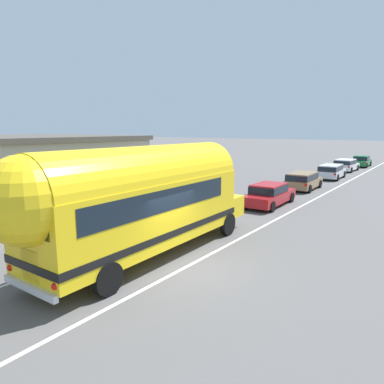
{
  "coord_description": "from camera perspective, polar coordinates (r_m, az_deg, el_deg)",
  "views": [
    {
      "loc": [
        6.86,
        -9.11,
        4.71
      ],
      "look_at": [
        -1.87,
        2.99,
        2.02
      ],
      "focal_mm": 32.69,
      "sensor_mm": 36.0,
      "label": 1
    }
  ],
  "objects": [
    {
      "name": "car_third",
      "position": [
        35.98,
        21.75,
        3.27
      ],
      "size": [
        2.03,
        4.5,
        1.37
      ],
      "color": "silver",
      "rests_on": "ground"
    },
    {
      "name": "car_lead",
      "position": [
        22.27,
        12.44,
        -0.25
      ],
      "size": [
        2.03,
        4.85,
        1.37
      ],
      "color": "#A5191E",
      "rests_on": "ground"
    },
    {
      "name": "car_fifth",
      "position": [
        49.36,
        25.91,
        4.59
      ],
      "size": [
        1.94,
        4.41,
        1.37
      ],
      "color": "#196633",
      "rests_on": "ground"
    },
    {
      "name": "ground_plane",
      "position": [
        12.34,
        -1.11,
        -12.21
      ],
      "size": [
        300.0,
        300.0,
        0.0
      ],
      "primitive_type": "plane",
      "color": "#565454"
    },
    {
      "name": "painted_bus",
      "position": [
        12.53,
        -8.78,
        -0.96
      ],
      "size": [
        2.76,
        11.59,
        4.12
      ],
      "color": "yellow",
      "rests_on": "ground"
    },
    {
      "name": "car_fourth",
      "position": [
        43.09,
        23.77,
        4.15
      ],
      "size": [
        2.12,
        4.39,
        1.37
      ],
      "color": "white",
      "rests_on": "ground"
    },
    {
      "name": "car_second",
      "position": [
        28.74,
        17.66,
        1.92
      ],
      "size": [
        2.03,
        4.36,
        1.37
      ],
      "color": "olive",
      "rests_on": "ground"
    },
    {
      "name": "lane_markings",
      "position": [
        23.25,
        13.51,
        -1.72
      ],
      "size": [
        3.77,
        80.0,
        0.01
      ],
      "color": "silver",
      "rests_on": "ground"
    }
  ]
}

